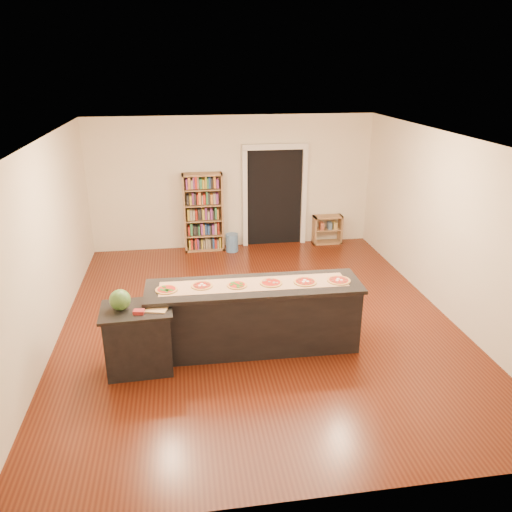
{
  "coord_description": "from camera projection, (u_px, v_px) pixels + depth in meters",
  "views": [
    {
      "loc": [
        -1.07,
        -6.89,
        3.78
      ],
      "look_at": [
        0.0,
        0.2,
        1.0
      ],
      "focal_mm": 35.0,
      "sensor_mm": 36.0,
      "label": 1
    }
  ],
  "objects": [
    {
      "name": "pizza_e",
      "position": [
        305.0,
        282.0,
        6.83
      ],
      "size": [
        0.32,
        0.32,
        0.02
      ],
      "color": "tan",
      "rests_on": "kitchen_island"
    },
    {
      "name": "doorway",
      "position": [
        275.0,
        191.0,
        10.75
      ],
      "size": [
        1.4,
        0.09,
        2.21
      ],
      "color": "black",
      "rests_on": "room"
    },
    {
      "name": "watermelon",
      "position": [
        120.0,
        300.0,
        6.22
      ],
      "size": [
        0.27,
        0.27,
        0.27
      ],
      "primitive_type": "sphere",
      "color": "#144214",
      "rests_on": "side_counter"
    },
    {
      "name": "pizza_b",
      "position": [
        202.0,
        286.0,
        6.71
      ],
      "size": [
        0.3,
        0.3,
        0.02
      ],
      "color": "tan",
      "rests_on": "kitchen_island"
    },
    {
      "name": "cutting_board",
      "position": [
        156.0,
        310.0,
        6.24
      ],
      "size": [
        0.3,
        0.23,
        0.02
      ],
      "primitive_type": "cube",
      "rotation": [
        0.0,
        0.0,
        -0.25
      ],
      "color": "tan",
      "rests_on": "side_counter"
    },
    {
      "name": "package_teal",
      "position": [
        164.0,
        299.0,
        6.48
      ],
      "size": [
        0.17,
        0.17,
        0.06
      ],
      "primitive_type": "cylinder",
      "color": "#195966",
      "rests_on": "side_counter"
    },
    {
      "name": "side_counter",
      "position": [
        139.0,
        339.0,
        6.45
      ],
      "size": [
        0.9,
        0.66,
        0.89
      ],
      "rotation": [
        0.0,
        0.0,
        0.04
      ],
      "color": "black",
      "rests_on": "ground"
    },
    {
      "name": "package_red",
      "position": [
        139.0,
        312.0,
        6.15
      ],
      "size": [
        0.14,
        0.11,
        0.05
      ],
      "primitive_type": "cube",
      "rotation": [
        0.0,
        0.0,
        -0.14
      ],
      "color": "maroon",
      "rests_on": "side_counter"
    },
    {
      "name": "pizza_d",
      "position": [
        271.0,
        283.0,
        6.8
      ],
      "size": [
        0.3,
        0.3,
        0.02
      ],
      "color": "tan",
      "rests_on": "kitchen_island"
    },
    {
      "name": "kraft_paper",
      "position": [
        254.0,
        284.0,
        6.78
      ],
      "size": [
        2.56,
        0.5,
        0.0
      ],
      "primitive_type": "cube",
      "rotation": [
        0.0,
        0.0,
        -0.02
      ],
      "color": "tan",
      "rests_on": "kitchen_island"
    },
    {
      "name": "bookshelf",
      "position": [
        203.0,
        213.0,
        10.51
      ],
      "size": [
        0.83,
        0.3,
        1.67
      ],
      "primitive_type": "cube",
      "color": "#9A734A",
      "rests_on": "ground"
    },
    {
      "name": "kitchen_island",
      "position": [
        254.0,
        316.0,
        6.93
      ],
      "size": [
        2.94,
        0.8,
        0.97
      ],
      "rotation": [
        0.0,
        0.0,
        -0.02
      ],
      "color": "black",
      "rests_on": "ground"
    },
    {
      "name": "room",
      "position": [
        258.0,
        236.0,
        7.36
      ],
      "size": [
        6.0,
        7.0,
        2.8
      ],
      "color": "#ECE0C7",
      "rests_on": "ground"
    },
    {
      "name": "pizza_a",
      "position": [
        166.0,
        290.0,
        6.59
      ],
      "size": [
        0.3,
        0.3,
        0.02
      ],
      "color": "tan",
      "rests_on": "kitchen_island"
    },
    {
      "name": "waste_bin",
      "position": [
        232.0,
        243.0,
        10.66
      ],
      "size": [
        0.26,
        0.26,
        0.39
      ],
      "primitive_type": "cylinder",
      "color": "#4B74A9",
      "rests_on": "ground"
    },
    {
      "name": "pizza_f",
      "position": [
        339.0,
        280.0,
        6.87
      ],
      "size": [
        0.3,
        0.3,
        0.02
      ],
      "color": "tan",
      "rests_on": "kitchen_island"
    },
    {
      "name": "pizza_c",
      "position": [
        237.0,
        285.0,
        6.72
      ],
      "size": [
        0.27,
        0.27,
        0.02
      ],
      "color": "tan",
      "rests_on": "kitchen_island"
    },
    {
      "name": "low_shelf",
      "position": [
        327.0,
        229.0,
        11.09
      ],
      "size": [
        0.64,
        0.27,
        0.64
      ],
      "primitive_type": "cube",
      "color": "#9A734A",
      "rests_on": "ground"
    }
  ]
}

